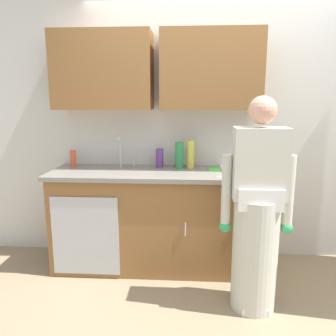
% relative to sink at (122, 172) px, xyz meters
% --- Properties ---
extents(ground_plane, '(9.00, 9.00, 0.00)m').
position_rel_sink_xyz_m(ground_plane, '(0.87, -0.71, -0.93)').
color(ground_plane, '#998466').
extents(kitchen_wall_with_uppers, '(4.80, 0.44, 2.70)m').
position_rel_sink_xyz_m(kitchen_wall_with_uppers, '(0.73, 0.29, 0.55)').
color(kitchen_wall_with_uppers, silver).
rests_on(kitchen_wall_with_uppers, ground).
extents(counter_cabinet, '(1.90, 0.62, 0.90)m').
position_rel_sink_xyz_m(counter_cabinet, '(0.32, -0.01, -0.48)').
color(counter_cabinet, brown).
rests_on(counter_cabinet, ground).
extents(countertop, '(1.96, 0.66, 0.04)m').
position_rel_sink_xyz_m(countertop, '(0.32, -0.01, -0.01)').
color(countertop, gray).
rests_on(countertop, counter_cabinet).
extents(sink, '(0.50, 0.36, 0.35)m').
position_rel_sink_xyz_m(sink, '(0.00, 0.00, 0.00)').
color(sink, '#B7BABF').
rests_on(sink, counter_cabinet).
extents(person_at_sink, '(0.55, 0.34, 1.62)m').
position_rel_sink_xyz_m(person_at_sink, '(1.14, -0.64, -0.23)').
color(person_at_sink, white).
rests_on(person_at_sink, ground).
extents(bottle_water_tall, '(0.06, 0.06, 0.16)m').
position_rel_sink_xyz_m(bottle_water_tall, '(-0.51, 0.15, 0.10)').
color(bottle_water_tall, '#E05933').
rests_on(bottle_water_tall, countertop).
extents(bottle_soap, '(0.07, 0.07, 0.18)m').
position_rel_sink_xyz_m(bottle_soap, '(0.34, 0.17, 0.11)').
color(bottle_soap, '#66388C').
rests_on(bottle_soap, countertop).
extents(bottle_water_short, '(0.06, 0.06, 0.22)m').
position_rel_sink_xyz_m(bottle_water_short, '(1.18, 0.19, 0.12)').
color(bottle_water_short, '#E05933').
rests_on(bottle_water_short, countertop).
extents(bottle_cleaner_spray, '(0.07, 0.07, 0.27)m').
position_rel_sink_xyz_m(bottle_cleaner_spray, '(0.64, 0.16, 0.15)').
color(bottle_cleaner_spray, '#D8D14C').
rests_on(bottle_cleaner_spray, countertop).
extents(bottle_dish_liquid, '(0.08, 0.08, 0.25)m').
position_rel_sink_xyz_m(bottle_dish_liquid, '(0.53, 0.14, 0.14)').
color(bottle_dish_liquid, '#2D8C4C').
rests_on(bottle_dish_liquid, countertop).
extents(cup_by_sink, '(0.08, 0.08, 0.09)m').
position_rel_sink_xyz_m(cup_by_sink, '(1.23, -0.12, 0.06)').
color(cup_by_sink, '#33478C').
rests_on(cup_by_sink, countertop).
extents(knife_on_counter, '(0.23, 0.12, 0.01)m').
position_rel_sink_xyz_m(knife_on_counter, '(0.97, -0.18, 0.02)').
color(knife_on_counter, silver).
rests_on(knife_on_counter, countertop).
extents(sponge, '(0.11, 0.07, 0.03)m').
position_rel_sink_xyz_m(sponge, '(0.87, 0.03, 0.03)').
color(sponge, '#4CBF4C').
rests_on(sponge, countertop).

